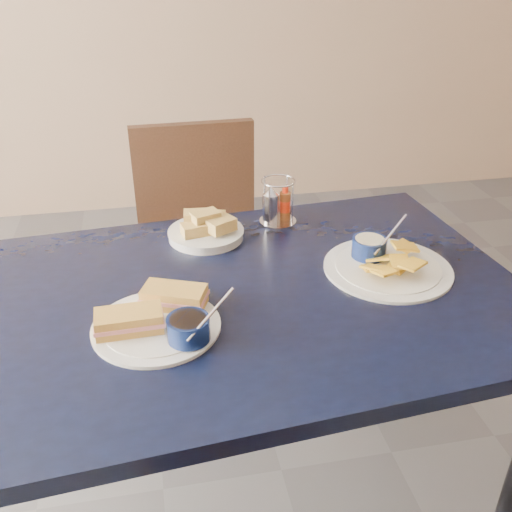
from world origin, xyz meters
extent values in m
cube|color=black|center=(-0.12, 0.23, 0.73)|extent=(1.40, 0.99, 0.04)
cylinder|color=black|center=(-0.70, 0.58, 0.35)|extent=(0.04, 0.04, 0.71)
cylinder|color=black|center=(0.45, 0.58, 0.35)|extent=(0.04, 0.04, 0.71)
cube|color=black|center=(-0.16, 0.86, 0.45)|extent=(0.45, 0.43, 0.04)
cylinder|color=black|center=(-0.34, 0.70, 0.21)|extent=(0.04, 0.04, 0.43)
cylinder|color=black|center=(0.02, 0.70, 0.21)|extent=(0.04, 0.04, 0.43)
cylinder|color=black|center=(-0.34, 1.03, 0.21)|extent=(0.04, 0.04, 0.43)
cylinder|color=black|center=(0.02, 1.03, 0.21)|extent=(0.04, 0.04, 0.43)
cube|color=black|center=(-0.16, 1.05, 0.70)|extent=(0.44, 0.06, 0.46)
cylinder|color=white|center=(-0.34, 0.12, 0.75)|extent=(0.28, 0.28, 0.01)
cylinder|color=white|center=(-0.34, 0.12, 0.76)|extent=(0.23, 0.23, 0.00)
cube|color=gold|center=(-0.40, 0.11, 0.78)|extent=(0.14, 0.08, 0.04)
cube|color=#D28082|center=(-0.40, 0.11, 0.78)|extent=(0.15, 0.08, 0.01)
cube|color=gold|center=(-0.30, 0.18, 0.78)|extent=(0.16, 0.12, 0.04)
cube|color=#D28082|center=(-0.30, 0.18, 0.78)|extent=(0.16, 0.13, 0.01)
cylinder|color=#0A1437|center=(-0.28, 0.05, 0.79)|extent=(0.09, 0.09, 0.05)
cylinder|color=black|center=(-0.28, 0.05, 0.80)|extent=(0.08, 0.08, 0.01)
cylinder|color=silver|center=(-0.23, 0.03, 0.83)|extent=(0.11, 0.07, 0.08)
cylinder|color=white|center=(0.25, 0.26, 0.75)|extent=(0.32, 0.32, 0.01)
cylinder|color=white|center=(0.25, 0.26, 0.76)|extent=(0.27, 0.27, 0.00)
cube|color=gold|center=(0.23, 0.27, 0.76)|extent=(0.08, 0.07, 0.03)
cube|color=gold|center=(0.20, 0.22, 0.77)|extent=(0.07, 0.05, 0.02)
cube|color=gold|center=(0.20, 0.22, 0.77)|extent=(0.07, 0.08, 0.03)
cube|color=gold|center=(0.26, 0.22, 0.78)|extent=(0.08, 0.08, 0.01)
cube|color=gold|center=(0.20, 0.18, 0.78)|extent=(0.06, 0.07, 0.03)
cube|color=gold|center=(0.30, 0.29, 0.79)|extent=(0.08, 0.08, 0.03)
cube|color=gold|center=(0.26, 0.22, 0.79)|extent=(0.06, 0.07, 0.01)
cube|color=gold|center=(0.28, 0.19, 0.80)|extent=(0.08, 0.07, 0.01)
cube|color=gold|center=(0.29, 0.27, 0.80)|extent=(0.07, 0.05, 0.02)
cylinder|color=#0A1437|center=(0.22, 0.32, 0.79)|extent=(0.09, 0.09, 0.05)
cylinder|color=beige|center=(0.22, 0.32, 0.80)|extent=(0.08, 0.08, 0.01)
cylinder|color=silver|center=(0.26, 0.30, 0.83)|extent=(0.11, 0.07, 0.08)
cylinder|color=white|center=(-0.18, 0.52, 0.76)|extent=(0.21, 0.21, 0.02)
cylinder|color=white|center=(-0.18, 0.52, 0.77)|extent=(0.17, 0.17, 0.00)
cube|color=tan|center=(-0.21, 0.50, 0.79)|extent=(0.08, 0.06, 0.03)
cube|color=tan|center=(-0.16, 0.55, 0.79)|extent=(0.09, 0.07, 0.03)
cube|color=tan|center=(-0.14, 0.49, 0.80)|extent=(0.09, 0.08, 0.03)
cube|color=tan|center=(-0.20, 0.54, 0.81)|extent=(0.08, 0.06, 0.03)
cube|color=tan|center=(-0.18, 0.52, 0.81)|extent=(0.09, 0.07, 0.03)
cylinder|color=silver|center=(0.04, 0.58, 0.75)|extent=(0.11, 0.11, 0.01)
cylinder|color=silver|center=(0.07, 0.62, 0.82)|extent=(0.01, 0.00, 0.13)
cylinder|color=silver|center=(0.00, 0.62, 0.82)|extent=(0.01, 0.00, 0.13)
cylinder|color=silver|center=(0.00, 0.55, 0.82)|extent=(0.01, 0.00, 0.13)
cylinder|color=silver|center=(0.07, 0.55, 0.82)|extent=(0.01, 0.00, 0.13)
torus|color=silver|center=(0.04, 0.58, 0.88)|extent=(0.10, 0.10, 0.00)
cylinder|color=silver|center=(0.01, 0.58, 0.80)|extent=(0.05, 0.05, 0.08)
cone|color=silver|center=(0.01, 0.58, 0.85)|extent=(0.04, 0.04, 0.02)
cylinder|color=brown|center=(0.06, 0.59, 0.80)|extent=(0.03, 0.03, 0.08)
cylinder|color=#B1220A|center=(0.06, 0.59, 0.80)|extent=(0.03, 0.03, 0.03)
cylinder|color=#B1220A|center=(0.06, 0.59, 0.85)|extent=(0.02, 0.02, 0.02)
camera|label=1|loc=(-0.32, -0.91, 1.49)|focal=40.00mm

